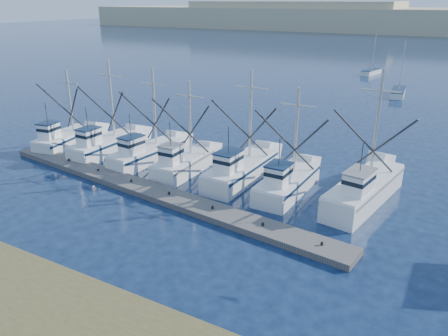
{
  "coord_description": "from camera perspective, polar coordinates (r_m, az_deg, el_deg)",
  "views": [
    {
      "loc": [
        11.63,
        -16.92,
        13.73
      ],
      "look_at": [
        -2.23,
        8.0,
        2.71
      ],
      "focal_mm": 35.0,
      "sensor_mm": 36.0,
      "label": 1
    }
  ],
  "objects": [
    {
      "name": "ground",
      "position": [
        24.7,
        -4.62,
        -12.71
      ],
      "size": [
        500.0,
        500.0,
        0.0
      ],
      "primitive_type": "plane",
      "color": "#0B1933",
      "rests_on": "ground"
    },
    {
      "name": "floating_dock",
      "position": [
        33.59,
        -9.67,
        -2.91
      ],
      "size": [
        32.24,
        6.08,
        0.43
      ],
      "primitive_type": "cube",
      "rotation": [
        0.0,
        0.0,
        -0.12
      ],
      "color": "#67625C",
      "rests_on": "ground"
    },
    {
      "name": "trawler_fleet",
      "position": [
        36.36,
        -2.83,
        0.55
      ],
      "size": [
        32.5,
        9.9,
        9.39
      ],
      "color": "white",
      "rests_on": "ground"
    },
    {
      "name": "sailboat_near",
      "position": [
        72.69,
        21.78,
        9.16
      ],
      "size": [
        2.39,
        7.02,
        8.1
      ],
      "rotation": [
        0.0,
        0.0,
        0.08
      ],
      "color": "white",
      "rests_on": "ground"
    },
    {
      "name": "sailboat_far",
      "position": [
        92.18,
        18.69,
        11.8
      ],
      "size": [
        2.89,
        6.29,
        8.1
      ],
      "rotation": [
        0.0,
        0.0,
        -0.2
      ],
      "color": "white",
      "rests_on": "ground"
    }
  ]
}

